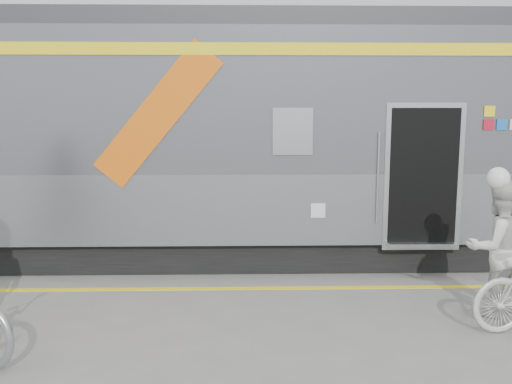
{
  "coord_description": "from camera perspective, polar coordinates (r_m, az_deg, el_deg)",
  "views": [
    {
      "loc": [
        -0.37,
        -5.41,
        2.54
      ],
      "look_at": [
        -0.21,
        1.6,
        1.5
      ],
      "focal_mm": 38.0,
      "sensor_mm": 36.0,
      "label": 1
    }
  ],
  "objects": [
    {
      "name": "ground",
      "position": [
        5.99,
        2.45,
        -16.67
      ],
      "size": [
        90.0,
        90.0,
        0.0
      ],
      "primitive_type": "plane",
      "color": "slate",
      "rests_on": "ground"
    },
    {
      "name": "train",
      "position": [
        9.63,
        1.91,
        5.54
      ],
      "size": [
        24.0,
        3.17,
        4.1
      ],
      "color": "black",
      "rests_on": "ground"
    },
    {
      "name": "safety_strip",
      "position": [
        7.98,
        1.42,
        -10.09
      ],
      "size": [
        24.0,
        0.12,
        0.01
      ],
      "primitive_type": "cube",
      "color": "yellow",
      "rests_on": "ground"
    },
    {
      "name": "woman",
      "position": [
        7.43,
        24.04,
        -5.4
      ],
      "size": [
        0.91,
        0.75,
        1.72
      ],
      "primitive_type": "imported",
      "rotation": [
        0.0,
        0.0,
        3.27
      ],
      "color": "silver",
      "rests_on": "ground"
    },
    {
      "name": "helmet_woman",
      "position": [
        7.27,
        24.51,
        2.25
      ],
      "size": [
        0.27,
        0.27,
        0.27
      ],
      "primitive_type": "sphere",
      "color": "white",
      "rests_on": "woman"
    }
  ]
}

